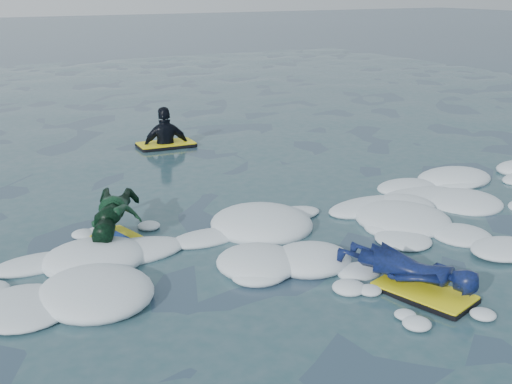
% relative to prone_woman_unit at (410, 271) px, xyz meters
% --- Properties ---
extents(ground, '(120.00, 120.00, 0.00)m').
position_rel_prone_woman_unit_xyz_m(ground, '(-0.61, 0.68, -0.19)').
color(ground, '#19303D').
rests_on(ground, ground).
extents(foam_band, '(12.00, 3.10, 0.30)m').
position_rel_prone_woman_unit_xyz_m(foam_band, '(-0.61, 1.72, -0.19)').
color(foam_band, white).
rests_on(foam_band, ground).
extents(prone_woman_unit, '(1.06, 1.58, 0.38)m').
position_rel_prone_woman_unit_xyz_m(prone_woman_unit, '(0.00, 0.00, 0.00)').
color(prone_woman_unit, black).
rests_on(prone_woman_unit, ground).
extents(prone_child_unit, '(1.20, 1.50, 0.53)m').
position_rel_prone_woman_unit_xyz_m(prone_child_unit, '(-2.23, 2.74, 0.08)').
color(prone_child_unit, black).
rests_on(prone_child_unit, ground).
extents(waiting_rider_unit, '(1.12, 0.66, 1.63)m').
position_rel_prone_woman_unit_xyz_m(waiting_rider_unit, '(0.00, 6.85, -0.22)').
color(waiting_rider_unit, black).
rests_on(waiting_rider_unit, ground).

